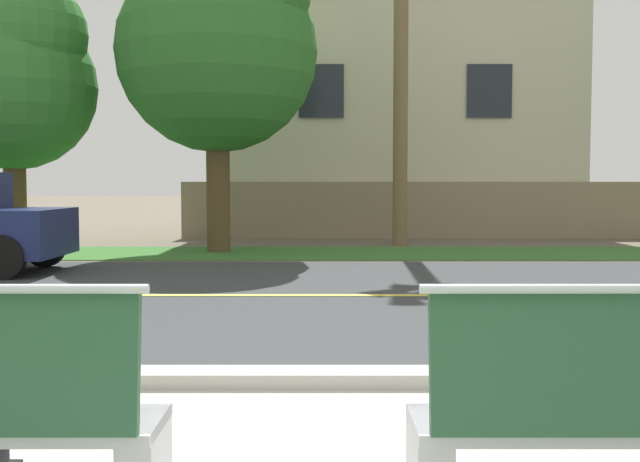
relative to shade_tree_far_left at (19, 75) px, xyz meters
name	(u,v)px	position (x,y,z in m)	size (l,w,h in m)	color
ground_plane	(313,280)	(5.81, -4.38, -3.48)	(140.00, 140.00, 0.00)	#665B4C
curb_edge	(303,378)	(5.81, -10.03, -3.43)	(44.00, 0.30, 0.11)	#ADA89E
street_asphalt	(311,296)	(5.81, -5.88, -3.48)	(52.00, 8.00, 0.01)	#383A3D
road_centre_line	(311,295)	(5.81, -5.88, -3.47)	(48.00, 0.14, 0.01)	#E0CC4C
far_verge_grass	(315,253)	(5.81, -0.27, -3.47)	(48.00, 2.80, 0.02)	#38702D
shade_tree_far_left	(19,75)	(0.00, 0.00, 0.00)	(3.25, 3.25, 5.37)	brown
shade_tree_left	(225,36)	(4.04, 0.01, 0.74)	(3.94, 3.94, 6.50)	brown
garden_wall	(447,210)	(9.03, 3.83, -2.78)	(13.00, 0.36, 1.40)	gray
house_across_street	(395,104)	(8.02, 7.03, 0.15)	(9.87, 6.91, 7.17)	beige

